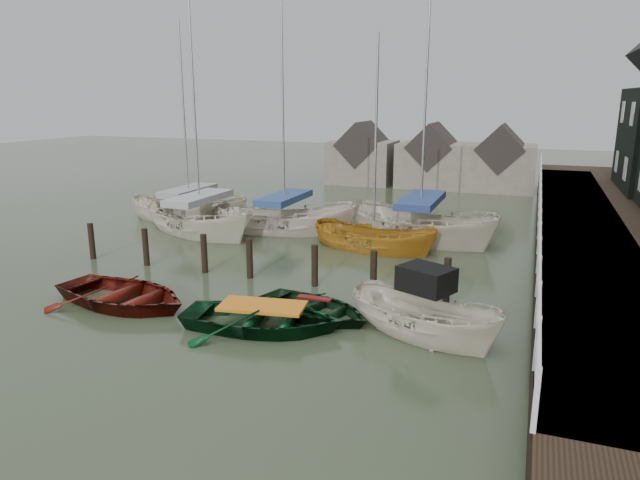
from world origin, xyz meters
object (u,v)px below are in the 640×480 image
at_px(sailboat_a, 201,231).
at_px(sailboat_c, 373,248).
at_px(sailboat_b, 285,230).
at_px(sailboat_d, 420,237).
at_px(motorboat, 422,333).
at_px(sailboat_e, 190,219).
at_px(rowboat_dkgreen, 314,316).
at_px(rowboat_red, 124,305).
at_px(rowboat_green, 263,329).

xyz_separation_m(sailboat_a, sailboat_c, (8.23, 0.03, -0.05)).
height_order(sailboat_b, sailboat_d, sailboat_b).
relative_size(motorboat, sailboat_e, 0.45).
bearing_deg(sailboat_a, rowboat_dkgreen, -108.41).
xyz_separation_m(sailboat_a, sailboat_b, (3.49, 1.67, 0.00)).
bearing_deg(sailboat_c, motorboat, -144.21).
bearing_deg(sailboat_b, rowboat_dkgreen, -161.08).
relative_size(rowboat_red, sailboat_c, 0.48).
relative_size(motorboat, sailboat_a, 0.42).
bearing_deg(rowboat_dkgreen, sailboat_e, 64.79).
bearing_deg(rowboat_green, sailboat_a, 30.91).
height_order(rowboat_dkgreen, sailboat_b, sailboat_b).
xyz_separation_m(rowboat_red, motorboat, (8.84, 0.92, 0.09)).
xyz_separation_m(rowboat_dkgreen, sailboat_e, (-10.69, 9.97, 0.06)).
bearing_deg(sailboat_d, sailboat_e, 115.76).
bearing_deg(rowboat_red, sailboat_e, 32.18).
height_order(rowboat_green, rowboat_dkgreen, rowboat_green).
distance_m(rowboat_red, sailboat_b, 10.65).
relative_size(sailboat_c, sailboat_e, 0.88).
bearing_deg(motorboat, rowboat_red, 120.23).
xyz_separation_m(sailboat_d, sailboat_e, (-11.71, -0.21, 0.00)).
xyz_separation_m(rowboat_red, rowboat_dkgreen, (5.69, 1.19, 0.00)).
xyz_separation_m(rowboat_dkgreen, sailboat_d, (1.02, 10.18, 0.06)).
xyz_separation_m(rowboat_red, sailboat_c, (5.26, 9.00, 0.01)).
relative_size(sailboat_b, sailboat_d, 1.01).
distance_m(rowboat_red, rowboat_green, 4.72).
bearing_deg(rowboat_green, motorboat, -84.68).
bearing_deg(sailboat_a, sailboat_d, -52.53).
bearing_deg(rowboat_green, sailboat_e, 31.44).
relative_size(rowboat_red, rowboat_green, 1.04).
distance_m(sailboat_b, sailboat_c, 5.01).
bearing_deg(sailboat_e, sailboat_d, -91.74).
bearing_deg(motorboat, sailboat_d, 35.77).
bearing_deg(rowboat_red, motorboat, -75.99).
height_order(rowboat_dkgreen, sailboat_a, sailboat_a).
relative_size(rowboat_green, sailboat_b, 0.36).
distance_m(rowboat_dkgreen, sailboat_e, 14.62).
bearing_deg(sailboat_c, rowboat_green, -171.47).
distance_m(rowboat_dkgreen, sailboat_d, 10.23).
xyz_separation_m(rowboat_green, sailboat_d, (1.99, 11.52, 0.06)).
bearing_deg(sailboat_e, sailboat_a, -139.97).
bearing_deg(rowboat_dkgreen, motorboat, -77.16).
relative_size(rowboat_green, sailboat_e, 0.40).
relative_size(rowboat_red, sailboat_d, 0.38).
distance_m(motorboat, sailboat_e, 17.22).
bearing_deg(motorboat, rowboat_dkgreen, 109.33).
xyz_separation_m(sailboat_a, sailboat_e, (-2.03, 2.20, 0.00)).
bearing_deg(rowboat_green, sailboat_c, -12.60).
xyz_separation_m(sailboat_b, sailboat_c, (4.73, -1.64, -0.05)).
xyz_separation_m(rowboat_green, sailboat_e, (-9.72, 11.31, 0.06)).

